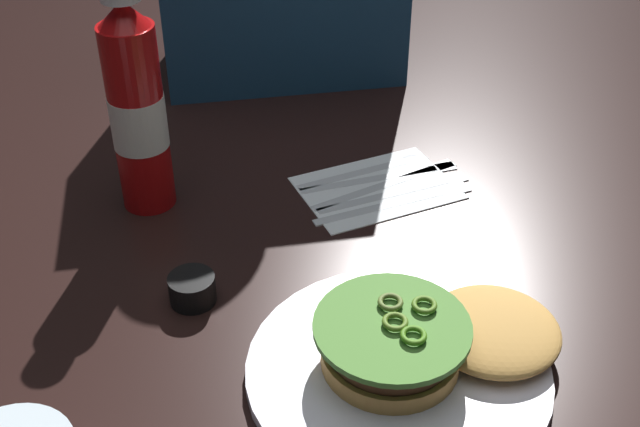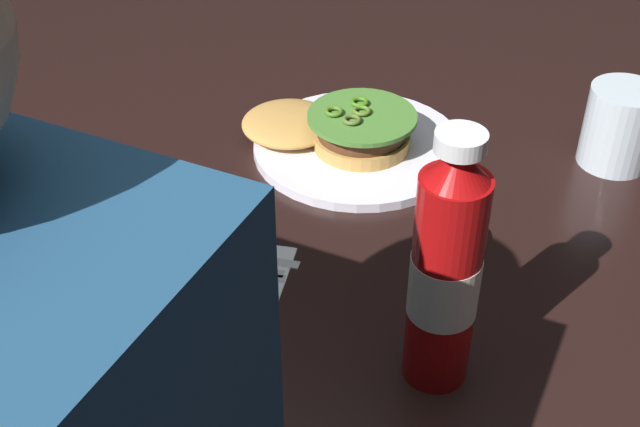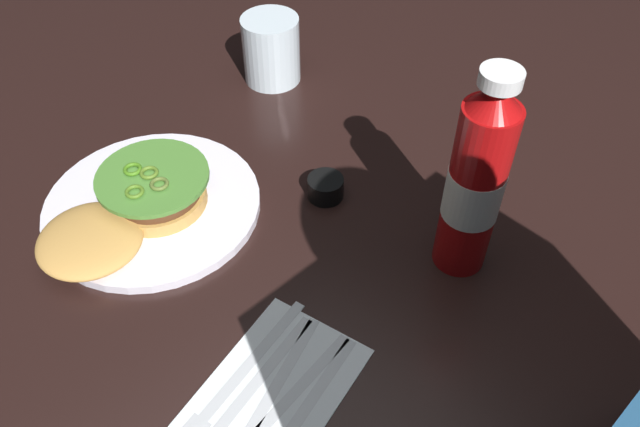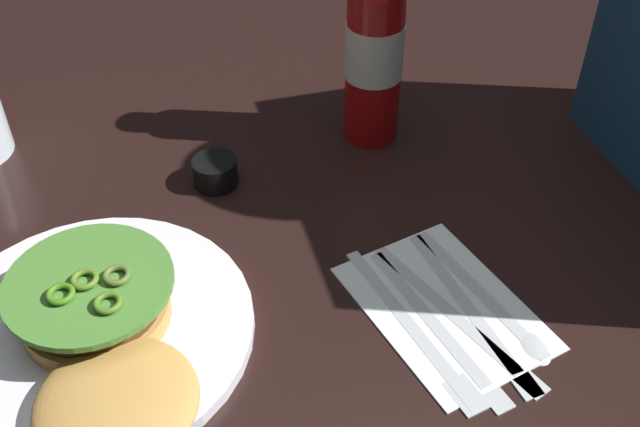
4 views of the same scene
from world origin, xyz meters
The scene contains 12 objects.
ground_plane centered at (0.00, 0.00, 0.00)m, with size 3.00×3.00×0.00m, color black.
dinner_plate centered at (0.08, -0.14, 0.01)m, with size 0.27×0.27×0.01m, color white.
burger_sandwich centered at (0.11, -0.13, 0.03)m, with size 0.23×0.14×0.05m.
ketchup_bottle centered at (-0.14, 0.18, 0.12)m, with size 0.06×0.06×0.26m.
water_glass centered at (-0.23, -0.26, 0.05)m, with size 0.09×0.09×0.10m, color silver.
condiment_cup centered at (-0.10, -0.01, 0.01)m, with size 0.05×0.05×0.03m, color black.
napkin centered at (0.13, 0.16, 0.00)m, with size 0.18×0.13×0.00m, color white.
fork_utensil centered at (0.16, 0.12, 0.00)m, with size 0.20×0.06×0.00m.
butter_knife centered at (0.16, 0.14, 0.00)m, with size 0.19×0.06×0.00m.
steak_knife centered at (0.15, 0.17, 0.00)m, with size 0.20×0.09×0.00m.
table_knife centered at (0.15, 0.18, 0.00)m, with size 0.20×0.04×0.00m.
spoon_utensil centered at (0.15, 0.20, 0.00)m, with size 0.18×0.06×0.00m.
Camera 2 is at (-0.28, 0.71, 0.59)m, focal length 47.40 mm.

